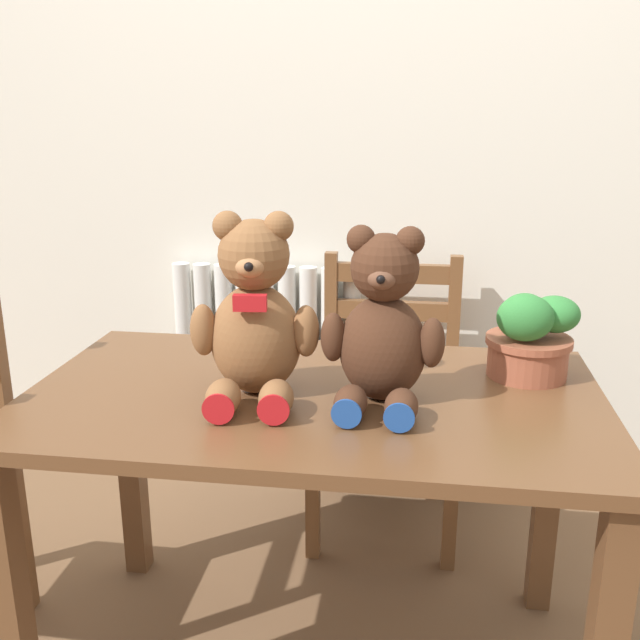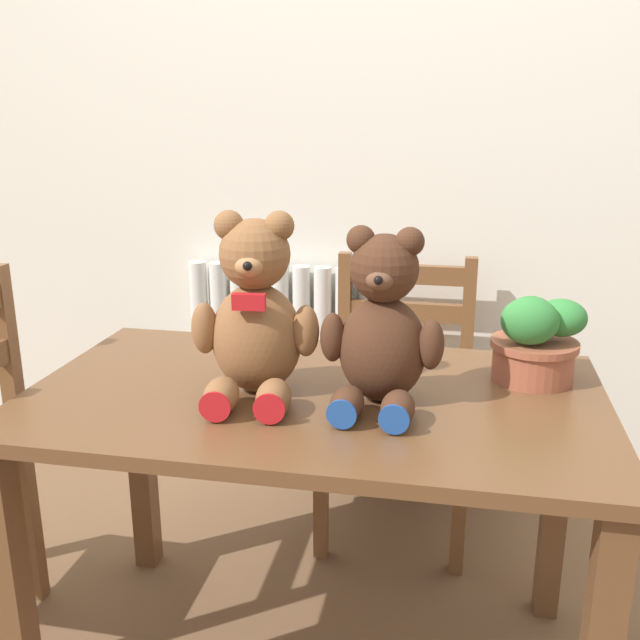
# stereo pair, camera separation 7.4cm
# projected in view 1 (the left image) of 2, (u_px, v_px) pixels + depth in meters

# --- Properties ---
(wall_back) EXTENTS (8.00, 0.04, 2.60)m
(wall_back) POSITION_uv_depth(u_px,v_px,m) (358.00, 107.00, 2.27)
(wall_back) COLOR silver
(wall_back) RESTS_ON ground_plane
(radiator) EXTENTS (0.66, 0.10, 0.79)m
(radiator) POSITION_uv_depth(u_px,v_px,m) (268.00, 385.00, 2.51)
(radiator) COLOR silver
(radiator) RESTS_ON ground_plane
(dining_table) EXTENTS (1.23, 0.71, 0.71)m
(dining_table) POSITION_uv_depth(u_px,v_px,m) (314.00, 439.00, 1.56)
(dining_table) COLOR brown
(dining_table) RESTS_ON ground_plane
(wooden_chair_behind) EXTENTS (0.44, 0.45, 0.85)m
(wooden_chair_behind) POSITION_uv_depth(u_px,v_px,m) (387.00, 393.00, 2.24)
(wooden_chair_behind) COLOR brown
(wooden_chair_behind) RESTS_ON ground_plane
(teddy_bear_left) EXTENTS (0.27, 0.28, 0.39)m
(teddy_bear_left) POSITION_uv_depth(u_px,v_px,m) (255.00, 319.00, 1.47)
(teddy_bear_left) COLOR brown
(teddy_bear_left) RESTS_ON dining_table
(teddy_bear_right) EXTENTS (0.25, 0.25, 0.36)m
(teddy_bear_right) POSITION_uv_depth(u_px,v_px,m) (383.00, 329.00, 1.44)
(teddy_bear_right) COLOR #472819
(teddy_bear_right) RESTS_ON dining_table
(potted_plant) EXTENTS (0.20, 0.19, 0.20)m
(potted_plant) POSITION_uv_depth(u_px,v_px,m) (531.00, 336.00, 1.59)
(potted_plant) COLOR #9E5138
(potted_plant) RESTS_ON dining_table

